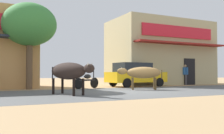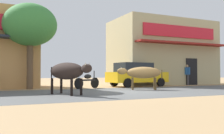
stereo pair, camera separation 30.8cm
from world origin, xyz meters
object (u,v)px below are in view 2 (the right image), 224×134
roadside_tree (30,25)px  cow_far_dark (142,73)px  pedestrian_by_shop (187,73)px  parked_hatchback_car (136,74)px  parked_motorcycle (87,81)px  cow_near_brown (67,71)px

roadside_tree → cow_far_dark: (5.67, -3.03, -2.74)m
roadside_tree → pedestrian_by_shop: (11.88, 0.44, -2.73)m
parked_hatchback_car → parked_motorcycle: (-3.88, -0.86, -0.37)m
parked_motorcycle → cow_far_dark: 3.40m
roadside_tree → parked_hatchback_car: (7.12, 0.16, -2.83)m
parked_motorcycle → pedestrian_by_shop: (8.64, 1.14, 0.46)m
parked_hatchback_car → cow_near_brown: 7.78m
cow_near_brown → roadside_tree: bearing=101.9°
parked_motorcycle → cow_far_dark: bearing=-43.7°
parked_motorcycle → pedestrian_by_shop: size_ratio=1.14×
cow_far_dark → cow_near_brown: bearing=-161.3°
parked_motorcycle → cow_near_brown: cow_near_brown is taller
parked_motorcycle → cow_near_brown: bearing=-120.1°
parked_motorcycle → roadside_tree: bearing=167.8°
cow_far_dark → pedestrian_by_shop: bearing=29.2°
roadside_tree → cow_near_brown: 5.42m
parked_hatchback_car → cow_near_brown: (-6.15, -4.77, 0.15)m
parked_hatchback_car → cow_near_brown: parked_hatchback_car is taller
parked_hatchback_car → pedestrian_by_shop: size_ratio=2.67×
parked_hatchback_car → pedestrian_by_shop: bearing=3.4°
roadside_tree → cow_near_brown: bearing=-78.1°
parked_hatchback_car → parked_motorcycle: parked_hatchback_car is taller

